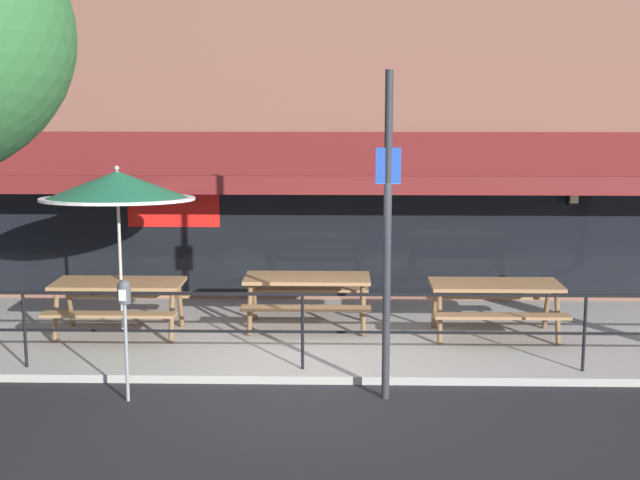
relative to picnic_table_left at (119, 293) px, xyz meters
name	(u,v)px	position (x,y,z in m)	size (l,w,h in m)	color
ground_plane	(302,385)	(2.64, -1.80, -0.71)	(120.00, 120.00, 0.00)	#232326
patio_deck	(308,335)	(2.64, 0.20, -0.66)	(15.00, 4.00, 0.10)	#ADA89E
restaurant_building	(312,38)	(2.64, 2.43, 3.61)	(15.00, 1.60, 8.69)	brown
patio_railing	(302,314)	(2.64, -1.50, 0.09)	(13.84, 0.04, 0.97)	black
picnic_table_left	(119,293)	(0.00, 0.00, 0.00)	(1.80, 1.42, 0.76)	#997047
picnic_table_centre	(307,287)	(2.63, 0.40, 0.00)	(1.80, 1.42, 0.76)	#997047
picnic_table_right	(495,294)	(5.26, 0.04, 0.00)	(1.80, 1.42, 0.76)	#997047
patio_umbrella_left	(117,187)	(0.00, 0.15, 1.47)	(2.14, 2.14, 2.38)	#B7B2A8
parking_meter_near	(124,303)	(0.68, -2.41, 0.44)	(0.15, 0.16, 1.42)	gray
street_sign_pole	(387,234)	(3.63, -2.25, 1.22)	(0.28, 0.09, 3.74)	#2D2D33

